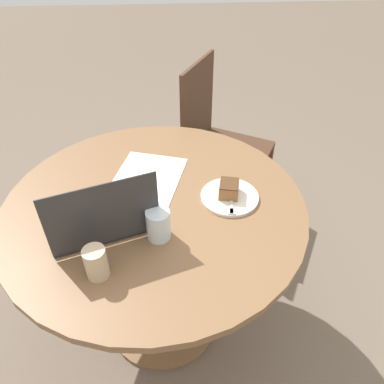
{
  "coord_description": "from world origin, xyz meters",
  "views": [
    {
      "loc": [
        -1.02,
        -0.07,
        1.65
      ],
      "look_at": [
        0.0,
        -0.14,
        0.79
      ],
      "focal_mm": 35.0,
      "sensor_mm": 36.0,
      "label": 1
    }
  ],
  "objects_px": {
    "chair": "(218,145)",
    "plate": "(230,197)",
    "laptop": "(102,218)",
    "coffee_glass": "(96,263)"
  },
  "relations": [
    {
      "from": "chair",
      "to": "plate",
      "type": "distance_m",
      "value": 0.8
    },
    {
      "from": "plate",
      "to": "laptop",
      "type": "relative_size",
      "value": 0.54
    },
    {
      "from": "coffee_glass",
      "to": "laptop",
      "type": "relative_size",
      "value": 0.27
    },
    {
      "from": "chair",
      "to": "plate",
      "type": "relative_size",
      "value": 4.47
    },
    {
      "from": "plate",
      "to": "coffee_glass",
      "type": "height_order",
      "value": "coffee_glass"
    },
    {
      "from": "chair",
      "to": "laptop",
      "type": "bearing_deg",
      "value": -0.9
    },
    {
      "from": "chair",
      "to": "plate",
      "type": "bearing_deg",
      "value": 24.29
    },
    {
      "from": "coffee_glass",
      "to": "laptop",
      "type": "distance_m",
      "value": 0.19
    },
    {
      "from": "chair",
      "to": "coffee_glass",
      "type": "relative_size",
      "value": 9.0
    },
    {
      "from": "plate",
      "to": "coffee_glass",
      "type": "distance_m",
      "value": 0.54
    }
  ]
}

